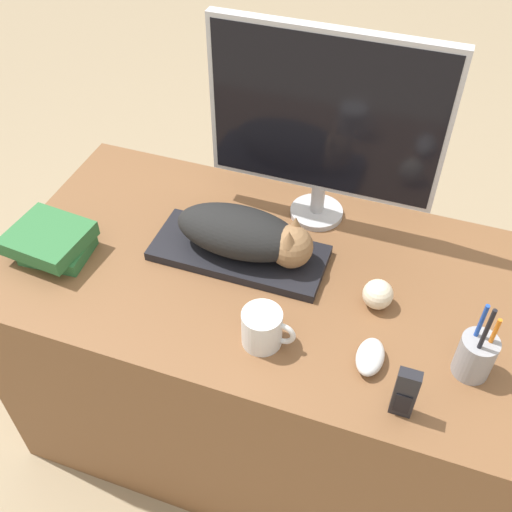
% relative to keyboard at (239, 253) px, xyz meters
% --- Properties ---
extents(desk, '(1.40, 0.71, 0.72)m').
position_rel_keyboard_xyz_m(desk, '(0.12, -0.03, -0.37)').
color(desk, brown).
rests_on(desk, ground_plane).
extents(keyboard, '(0.44, 0.18, 0.02)m').
position_rel_keyboard_xyz_m(keyboard, '(0.00, 0.00, 0.00)').
color(keyboard, black).
rests_on(keyboard, desk).
extents(cat, '(0.35, 0.15, 0.12)m').
position_rel_keyboard_xyz_m(cat, '(0.03, 0.00, 0.07)').
color(cat, black).
rests_on(cat, keyboard).
extents(monitor, '(0.58, 0.14, 0.52)m').
position_rel_keyboard_xyz_m(monitor, '(0.14, 0.22, 0.29)').
color(monitor, '#B7B7BC').
rests_on(monitor, desk).
extents(computer_mouse, '(0.06, 0.10, 0.04)m').
position_rel_keyboard_xyz_m(computer_mouse, '(0.38, -0.21, 0.01)').
color(computer_mouse, silver).
rests_on(computer_mouse, desk).
extents(coffee_mug, '(0.12, 0.09, 0.09)m').
position_rel_keyboard_xyz_m(coffee_mug, '(0.14, -0.23, 0.03)').
color(coffee_mug, silver).
rests_on(coffee_mug, desk).
extents(pen_cup, '(0.08, 0.08, 0.22)m').
position_rel_keyboard_xyz_m(pen_cup, '(0.58, -0.16, 0.04)').
color(pen_cup, '#939399').
rests_on(pen_cup, desk).
extents(baseball, '(0.07, 0.07, 0.07)m').
position_rel_keyboard_xyz_m(baseball, '(0.36, -0.04, 0.02)').
color(baseball, beige).
rests_on(baseball, desk).
extents(phone, '(0.04, 0.03, 0.13)m').
position_rel_keyboard_xyz_m(phone, '(0.46, -0.31, 0.05)').
color(phone, black).
rests_on(phone, desk).
extents(book_stack, '(0.20, 0.18, 0.08)m').
position_rel_keyboard_xyz_m(book_stack, '(-0.44, -0.15, 0.03)').
color(book_stack, '#2D6B38').
rests_on(book_stack, desk).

